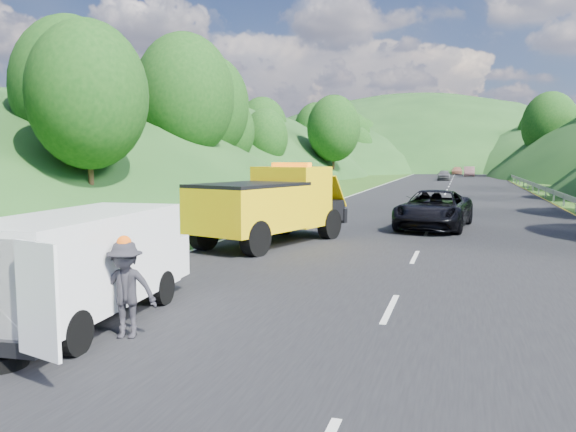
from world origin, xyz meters
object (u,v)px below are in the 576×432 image
(woman, at_px, (161,266))
(passing_suv, at_px, (434,229))
(white_van, at_px, (84,261))
(child, at_px, (176,270))
(tow_truck, at_px, (272,205))
(worker, at_px, (127,338))
(spare_tire, at_px, (1,368))
(suitcase, at_px, (129,257))

(woman, distance_m, passing_suv, 12.60)
(white_van, relative_size, woman, 3.49)
(white_van, xyz_separation_m, child, (-0.79, 4.82, -1.13))
(tow_truck, xyz_separation_m, worker, (0.99, -10.32, -1.37))
(spare_tire, bearing_deg, woman, 102.56)
(child, distance_m, passing_suv, 12.51)
(tow_truck, bearing_deg, passing_suv, 66.23)
(worker, bearing_deg, passing_suv, 61.00)
(tow_truck, relative_size, suitcase, 10.97)
(spare_tire, distance_m, passing_suv, 18.65)
(child, height_order, suitcase, suitcase)
(suitcase, distance_m, passing_suv, 13.40)
(white_van, bearing_deg, woman, 101.04)
(tow_truck, relative_size, woman, 4.16)
(white_van, xyz_separation_m, woman, (-1.39, 5.08, -1.13))
(white_van, distance_m, woman, 5.39)
(woman, xyz_separation_m, child, (0.60, -0.26, 0.00))
(worker, bearing_deg, white_van, 140.68)
(child, height_order, spare_tire, child)
(woman, bearing_deg, child, -137.38)
(white_van, bearing_deg, spare_tire, -88.30)
(woman, bearing_deg, passing_suv, -56.66)
(worker, bearing_deg, suitcase, 107.81)
(white_van, height_order, worker, white_van)
(passing_suv, bearing_deg, spare_tire, -99.59)
(child, xyz_separation_m, worker, (2.00, -5.37, 0.00))
(woman, bearing_deg, tow_truck, -43.16)
(worker, xyz_separation_m, passing_suv, (4.15, 16.27, 0.00))
(worker, bearing_deg, woman, 100.08)
(worker, bearing_deg, tow_truck, 80.80)
(worker, relative_size, spare_tire, 2.19)
(tow_truck, distance_m, spare_tire, 12.06)
(child, relative_size, worker, 0.64)
(suitcase, bearing_deg, tow_truck, 66.53)
(tow_truck, relative_size, passing_suv, 1.21)
(spare_tire, bearing_deg, worker, 59.55)
(white_van, bearing_deg, suitcase, 109.93)
(tow_truck, bearing_deg, child, -84.37)
(white_van, xyz_separation_m, worker, (1.21, -0.55, -1.13))
(white_van, xyz_separation_m, suitcase, (-2.05, 4.56, -0.82))
(child, relative_size, suitcase, 1.63)
(child, bearing_deg, passing_suv, 72.74)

